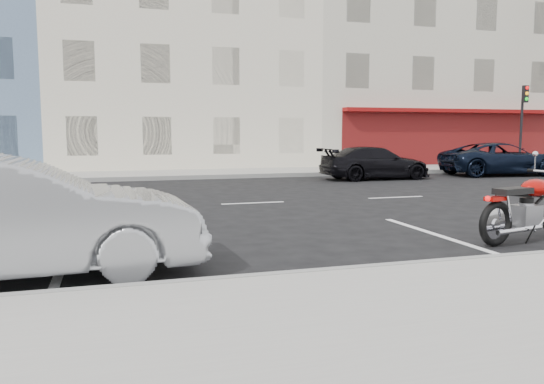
% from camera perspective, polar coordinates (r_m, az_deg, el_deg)
% --- Properties ---
extents(ground, '(120.00, 120.00, 0.00)m').
position_cam_1_polar(ground, '(13.86, 5.97, -0.88)').
color(ground, black).
rests_on(ground, ground).
extents(sidewalk_near, '(80.00, 3.40, 0.15)m').
position_cam_1_polar(sidewalk_near, '(4.34, -11.88, -16.65)').
color(sidewalk_near, gray).
rests_on(sidewalk_near, ground).
extents(sidewalk_far, '(80.00, 3.40, 0.15)m').
position_cam_1_polar(sidewalk_far, '(21.45, -15.82, 1.72)').
color(sidewalk_far, gray).
rests_on(sidewalk_far, ground).
extents(curb_near, '(80.00, 0.12, 0.16)m').
position_cam_1_polar(curb_near, '(5.94, -13.29, -10.23)').
color(curb_near, gray).
rests_on(curb_near, ground).
extents(curb_far, '(80.00, 0.12, 0.16)m').
position_cam_1_polar(curb_far, '(19.76, -15.73, 1.35)').
color(curb_far, gray).
rests_on(curb_far, ground).
extents(bldg_cream, '(12.00, 12.00, 11.50)m').
position_cam_1_polar(bldg_cream, '(29.44, -10.39, 14.16)').
color(bldg_cream, beige).
rests_on(bldg_cream, ground).
extents(bldg_corner, '(14.00, 12.00, 12.50)m').
position_cam_1_polar(bldg_corner, '(33.55, 12.97, 14.01)').
color(bldg_corner, '#BDB8A5').
rests_on(bldg_corner, ground).
extents(traffic_light, '(0.26, 0.30, 3.80)m').
position_cam_1_polar(traffic_light, '(28.21, 25.38, 7.48)').
color(traffic_light, black).
rests_on(traffic_light, sidewalk_far).
extents(fire_hydrant, '(0.20, 0.20, 0.72)m').
position_cam_1_polar(fire_hydrant, '(27.38, 22.60, 3.40)').
color(fire_hydrant, beige).
rests_on(fire_hydrant, sidewalk_far).
extents(sedan_silver, '(4.65, 1.90, 1.50)m').
position_cam_1_polar(sedan_silver, '(7.00, -26.55, -2.57)').
color(sedan_silver, '#929498').
rests_on(sedan_silver, ground).
extents(suv_far, '(5.04, 2.79, 1.33)m').
position_cam_1_polar(suv_far, '(23.53, 23.41, 3.28)').
color(suv_far, black).
rests_on(suv_far, ground).
extents(car_far, '(4.23, 1.79, 1.22)m').
position_cam_1_polar(car_far, '(20.21, 11.02, 3.08)').
color(car_far, black).
rests_on(car_far, ground).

